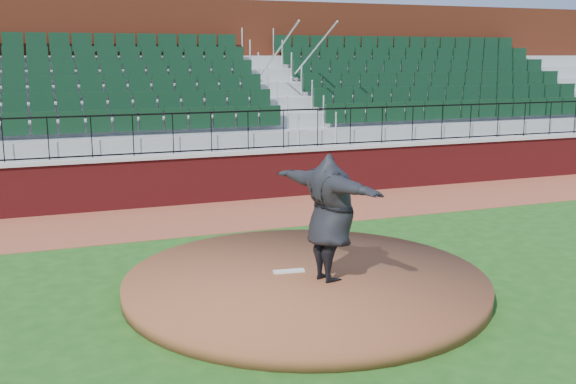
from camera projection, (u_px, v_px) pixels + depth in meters
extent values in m
plane|color=#1D4D16|center=(320.00, 287.00, 10.96)|extent=(90.00, 90.00, 0.00)
cube|color=brown|center=(230.00, 215.00, 15.90)|extent=(34.00, 3.20, 0.01)
cube|color=maroon|center=(212.00, 179.00, 17.25)|extent=(34.00, 0.35, 1.20)
cube|color=#B7B7B7|center=(212.00, 154.00, 17.12)|extent=(34.00, 0.45, 0.10)
cube|color=maroon|center=(169.00, 85.00, 21.89)|extent=(34.00, 0.50, 5.50)
cylinder|color=brown|center=(306.00, 283.00, 10.79)|extent=(5.80, 5.80, 0.25)
cube|color=silver|center=(289.00, 271.00, 10.92)|extent=(0.52, 0.19, 0.03)
imported|color=black|center=(330.00, 218.00, 10.35)|extent=(1.30, 2.55, 2.00)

